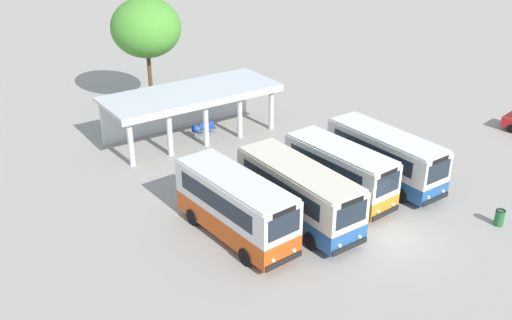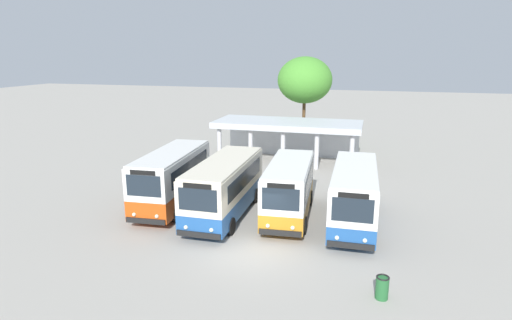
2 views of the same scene
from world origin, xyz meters
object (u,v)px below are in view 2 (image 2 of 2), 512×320
object	(u,v)px
city_bus_nearest_orange	(172,176)
city_bus_middle_cream	(289,187)
city_bus_fourth_amber	(354,193)
waiting_chair_end_by_column	(288,155)
waiting_chair_second_from_end	(296,156)
litter_bin_apron	(382,287)
city_bus_second_in_row	(225,185)
waiting_chair_middle_seat	(303,156)

from	to	relation	value
city_bus_nearest_orange	city_bus_middle_cream	world-z (taller)	city_bus_nearest_orange
city_bus_middle_cream	city_bus_fourth_amber	xyz separation A→B (m)	(3.49, -0.06, 0.00)
city_bus_middle_cream	waiting_chair_end_by_column	xyz separation A→B (m)	(-2.48, 12.17, -1.20)
waiting_chair_second_from_end	city_bus_fourth_amber	bearing A→B (deg)	-66.60
city_bus_middle_cream	litter_bin_apron	xyz separation A→B (m)	(4.92, -6.98, -1.27)
city_bus_second_in_row	waiting_chair_end_by_column	distance (m)	12.99
city_bus_middle_cream	waiting_chair_second_from_end	xyz separation A→B (m)	(-1.83, 12.22, -1.20)
city_bus_second_in_row	waiting_chair_middle_seat	distance (m)	13.10
waiting_chair_second_from_end	city_bus_second_in_row	bearing A→B (deg)	-97.32
waiting_chair_second_from_end	city_bus_middle_cream	bearing A→B (deg)	-81.50
city_bus_second_in_row	litter_bin_apron	distance (m)	10.56
city_bus_middle_cream	litter_bin_apron	world-z (taller)	city_bus_middle_cream
waiting_chair_middle_seat	litter_bin_apron	size ratio (longest dim) A/B	0.96
city_bus_fourth_amber	city_bus_nearest_orange	bearing A→B (deg)	-179.52
waiting_chair_end_by_column	waiting_chair_second_from_end	xyz separation A→B (m)	(0.65, 0.05, 0.00)
city_bus_nearest_orange	city_bus_fourth_amber	bearing A→B (deg)	0.48
waiting_chair_middle_seat	litter_bin_apron	distance (m)	20.04
city_bus_middle_cream	waiting_chair_middle_seat	distance (m)	12.23
city_bus_fourth_amber	litter_bin_apron	bearing A→B (deg)	-78.33
city_bus_nearest_orange	waiting_chair_end_by_column	distance (m)	13.17
waiting_chair_end_by_column	litter_bin_apron	world-z (taller)	litter_bin_apron
waiting_chair_end_by_column	waiting_chair_second_from_end	distance (m)	0.65
city_bus_fourth_amber	waiting_chair_second_from_end	world-z (taller)	city_bus_fourth_amber
city_bus_nearest_orange	litter_bin_apron	bearing A→B (deg)	-29.90
city_bus_nearest_orange	waiting_chair_end_by_column	xyz separation A→B (m)	(4.50, 12.31, -1.31)
waiting_chair_second_from_end	waiting_chair_middle_seat	bearing A→B (deg)	-9.09
waiting_chair_middle_seat	waiting_chair_second_from_end	bearing A→B (deg)	170.91
city_bus_middle_cream	waiting_chair_second_from_end	bearing A→B (deg)	98.50
city_bus_middle_cream	city_bus_fourth_amber	size ratio (longest dim) A/B	0.90
city_bus_second_in_row	waiting_chair_middle_seat	bearing A→B (deg)	79.79
city_bus_nearest_orange	city_bus_fourth_amber	size ratio (longest dim) A/B	0.97
litter_bin_apron	waiting_chair_end_by_column	bearing A→B (deg)	111.11
city_bus_nearest_orange	city_bus_second_in_row	bearing A→B (deg)	-9.45
city_bus_nearest_orange	waiting_chair_middle_seat	bearing A→B (deg)	64.69
city_bus_second_in_row	city_bus_nearest_orange	bearing A→B (deg)	170.55
litter_bin_apron	waiting_chair_middle_seat	bearing A→B (deg)	107.69
city_bus_second_in_row	city_bus_middle_cream	size ratio (longest dim) A/B	1.13
city_bus_second_in_row	city_bus_middle_cream	distance (m)	3.56
city_bus_second_in_row	city_bus_fourth_amber	distance (m)	7.01
city_bus_nearest_orange	waiting_chair_second_from_end	xyz separation A→B (m)	(5.15, 12.36, -1.31)
city_bus_fourth_amber	waiting_chair_end_by_column	bearing A→B (deg)	116.00
city_bus_fourth_amber	litter_bin_apron	distance (m)	7.18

